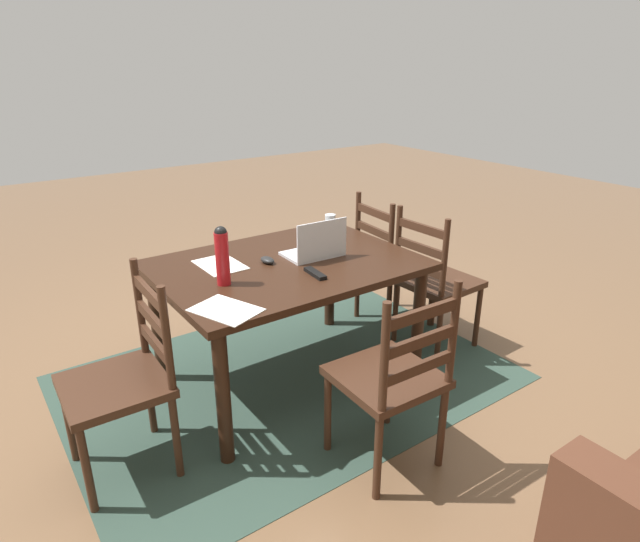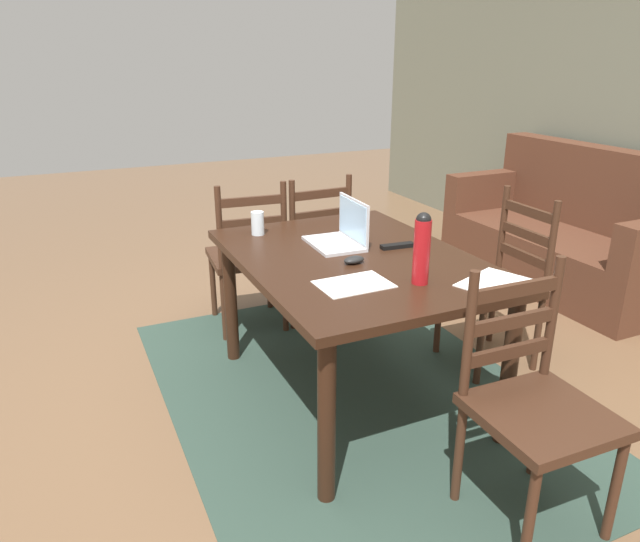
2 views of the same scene
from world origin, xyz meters
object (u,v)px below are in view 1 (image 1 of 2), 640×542
(chair_right_far, at_px, (123,381))
(water_bottle, at_px, (222,255))
(chair_left_near, at_px, (391,263))
(chair_left_far, at_px, (435,282))
(dining_table, at_px, (286,278))
(chair_far_head, at_px, (392,379))
(computer_mouse, at_px, (267,260))
(laptop, at_px, (316,247))
(tv_remote, at_px, (315,273))
(drinking_glass, at_px, (330,224))

(chair_right_far, xyz_separation_m, water_bottle, (-0.57, -0.12, 0.44))
(chair_left_near, height_order, chair_left_far, same)
(dining_table, xyz_separation_m, chair_far_head, (0.00, 0.89, -0.19))
(dining_table, xyz_separation_m, chair_left_near, (-0.99, -0.21, -0.19))
(chair_left_far, bearing_deg, computer_mouse, -13.36)
(dining_table, xyz_separation_m, computer_mouse, (0.09, -0.05, 0.11))
(dining_table, relative_size, chair_far_head, 1.48)
(chair_left_far, xyz_separation_m, laptop, (0.81, -0.18, 0.34))
(dining_table, height_order, chair_right_far, chair_right_far)
(chair_right_far, distance_m, tv_remote, 1.05)
(chair_left_far, relative_size, tv_remote, 5.59)
(water_bottle, height_order, drinking_glass, water_bottle)
(chair_left_near, xyz_separation_m, chair_far_head, (0.99, 1.10, 0.00))
(chair_left_near, relative_size, drinking_glass, 7.80)
(water_bottle, bearing_deg, chair_right_far, 12.02)
(laptop, distance_m, tv_remote, 0.28)
(chair_left_near, bearing_deg, tv_remote, 25.39)
(water_bottle, bearing_deg, chair_far_head, 117.45)
(chair_far_head, relative_size, water_bottle, 3.16)
(chair_far_head, xyz_separation_m, drinking_glass, (-0.52, -1.18, 0.35))
(chair_right_far, bearing_deg, chair_far_head, 145.50)
(chair_far_head, height_order, chair_right_far, same)
(chair_right_far, height_order, drinking_glass, chair_right_far)
(dining_table, bearing_deg, chair_far_head, 89.91)
(drinking_glass, bearing_deg, computer_mouse, 21.95)
(chair_far_head, bearing_deg, laptop, -102.19)
(water_bottle, distance_m, tv_remote, 0.49)
(water_bottle, xyz_separation_m, computer_mouse, (-0.33, -0.13, -0.14))
(drinking_glass, bearing_deg, chair_far_head, 66.19)
(dining_table, xyz_separation_m, water_bottle, (0.42, 0.09, 0.25))
(dining_table, bearing_deg, chair_right_far, 11.81)
(chair_right_far, relative_size, drinking_glass, 7.80)
(dining_table, height_order, chair_far_head, chair_far_head)
(chair_left_far, height_order, chair_right_far, same)
(chair_left_far, relative_size, drinking_glass, 7.80)
(dining_table, relative_size, drinking_glass, 11.50)
(dining_table, relative_size, tv_remote, 8.24)
(chair_left_near, distance_m, computer_mouse, 1.13)
(tv_remote, bearing_deg, chair_left_near, 30.34)
(chair_right_far, distance_m, water_bottle, 0.73)
(dining_table, distance_m, tv_remote, 0.27)
(chair_left_far, bearing_deg, tv_remote, 2.51)
(laptop, xyz_separation_m, drinking_glass, (-0.34, -0.33, 0.00))
(dining_table, distance_m, water_bottle, 0.49)
(laptop, distance_m, drinking_glass, 0.47)
(chair_right_far, height_order, laptop, laptop)
(chair_left_near, xyz_separation_m, chair_right_far, (1.98, 0.42, 0.00))
(dining_table, height_order, chair_left_far, chair_left_far)
(water_bottle, bearing_deg, tv_remote, 159.48)
(computer_mouse, bearing_deg, laptop, 159.91)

